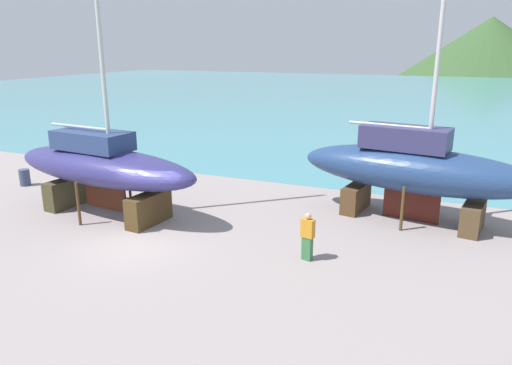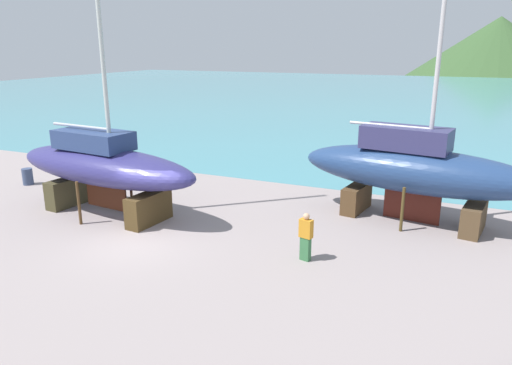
% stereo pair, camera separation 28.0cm
% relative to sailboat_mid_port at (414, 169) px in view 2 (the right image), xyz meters
% --- Properties ---
extents(ground_plane, '(50.48, 50.48, 0.00)m').
position_rel_sailboat_mid_port_xyz_m(ground_plane, '(-8.99, -9.55, -2.21)').
color(ground_plane, gray).
extents(sea_water, '(156.60, 100.84, 0.01)m').
position_rel_sailboat_mid_port_xyz_m(sea_water, '(-8.99, 53.49, -2.21)').
color(sea_water, teal).
rests_on(sea_water, ground).
extents(headland_hill, '(94.55, 94.55, 32.09)m').
position_rel_sailboat_mid_port_xyz_m(headland_hill, '(9.13, 156.66, -2.21)').
color(headland_hill, '#34532B').
rests_on(headland_hill, ground).
extents(sailboat_mid_port, '(9.80, 3.96, 14.27)m').
position_rel_sailboat_mid_port_xyz_m(sailboat_mid_port, '(0.00, 0.00, 0.00)').
color(sailboat_mid_port, brown).
rests_on(sailboat_mid_port, ground).
extents(sailboat_large_starboard, '(9.66, 3.60, 15.26)m').
position_rel_sailboat_mid_port_xyz_m(sailboat_large_starboard, '(-12.11, -4.35, -0.06)').
color(sailboat_large_starboard, '#48361B').
rests_on(sailboat_large_starboard, ground).
extents(worker, '(0.48, 0.34, 1.68)m').
position_rel_sailboat_mid_port_xyz_m(worker, '(-2.80, -5.38, -1.33)').
color(worker, '#377142').
rests_on(worker, ground).
extents(barrel_tipped_right, '(0.71, 0.71, 0.86)m').
position_rel_sailboat_mid_port_xyz_m(barrel_tipped_right, '(-18.93, -2.44, -1.78)').
color(barrel_tipped_right, '#3A4766').
rests_on(barrel_tipped_right, ground).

